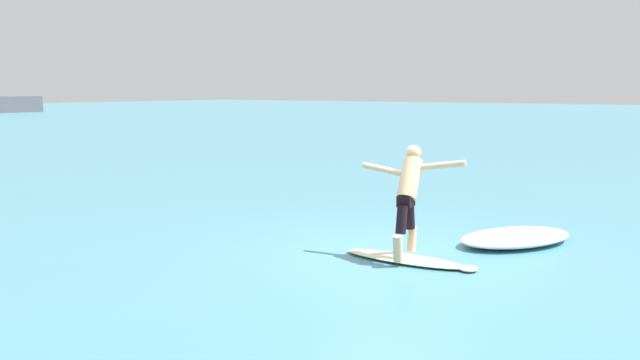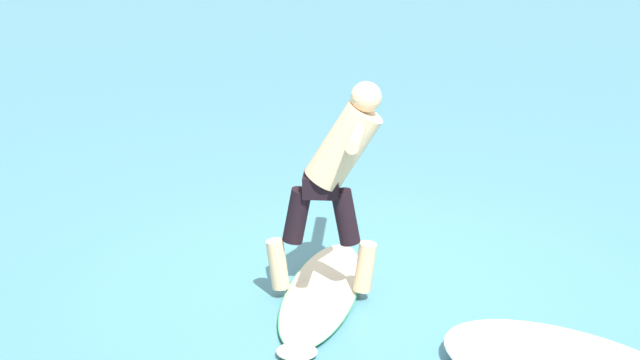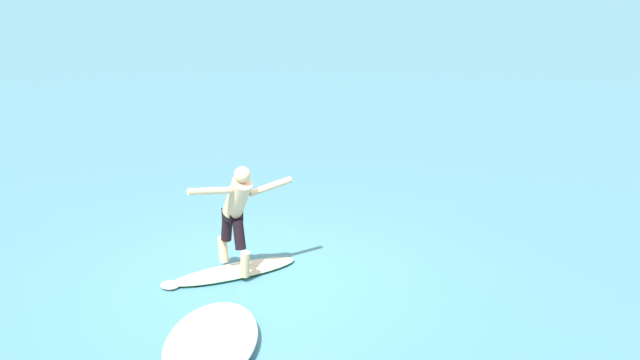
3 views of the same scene
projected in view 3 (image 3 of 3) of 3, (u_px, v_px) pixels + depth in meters
ground_plane at (261, 276)px, 12.51m from camera, size 200.00×200.00×0.00m
surfboard at (232, 272)px, 12.56m from camera, size 0.64×2.04×0.21m
surfer at (237, 209)px, 12.17m from camera, size 0.86×1.56×1.60m
wave_foam_at_tail at (211, 342)px, 10.48m from camera, size 2.31×1.94×0.22m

